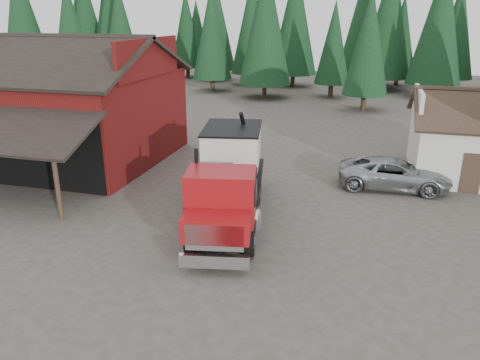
# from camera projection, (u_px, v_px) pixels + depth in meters

# --- Properties ---
(ground) EXTENTS (120.00, 120.00, 0.00)m
(ground) POSITION_uv_depth(u_px,v_px,m) (163.00, 261.00, 16.45)
(ground) COLOR #443B35
(ground) RESTS_ON ground
(red_barn) EXTENTS (12.80, 13.63, 7.18)m
(red_barn) POSITION_uv_depth(u_px,v_px,m) (58.00, 114.00, 27.30)
(red_barn) COLOR #5E140F
(red_barn) RESTS_ON ground
(conifer_backdrop) EXTENTS (76.00, 16.00, 16.00)m
(conifer_backdrop) POSITION_uv_depth(u_px,v_px,m) (313.00, 88.00, 54.58)
(conifer_backdrop) COLOR black
(conifer_backdrop) RESTS_ON ground
(near_pine_a) EXTENTS (4.40, 4.40, 11.40)m
(near_pine_a) POSITION_uv_depth(u_px,v_px,m) (70.00, 34.00, 45.25)
(near_pine_a) COLOR #382619
(near_pine_a) RESTS_ON ground
(near_pine_b) EXTENTS (3.96, 3.96, 10.40)m
(near_pine_b) POSITION_uv_depth(u_px,v_px,m) (369.00, 42.00, 40.20)
(near_pine_b) COLOR #382619
(near_pine_b) RESTS_ON ground
(near_pine_d) EXTENTS (5.28, 5.28, 13.40)m
(near_pine_d) POSITION_uv_depth(u_px,v_px,m) (266.00, 22.00, 45.84)
(near_pine_d) COLOR #382619
(near_pine_d) RESTS_ON ground
(feed_truck) EXTENTS (4.14, 9.54, 4.17)m
(feed_truck) POSITION_uv_depth(u_px,v_px,m) (229.00, 175.00, 19.15)
(feed_truck) COLOR black
(feed_truck) RESTS_ON ground
(silver_car) EXTENTS (5.44, 2.62, 1.49)m
(silver_car) POSITION_uv_depth(u_px,v_px,m) (394.00, 174.00, 23.06)
(silver_car) COLOR #999CA0
(silver_car) RESTS_ON ground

